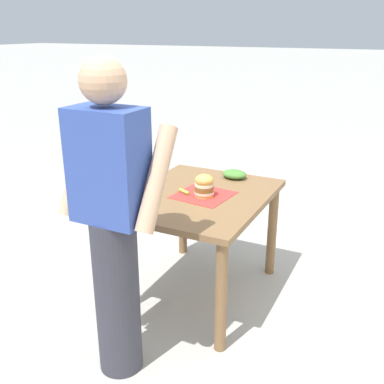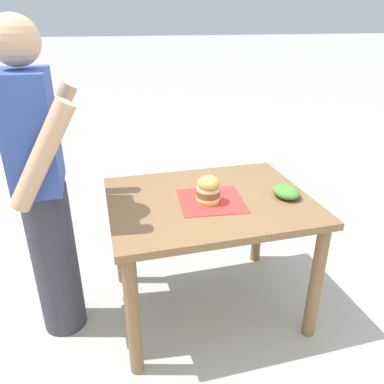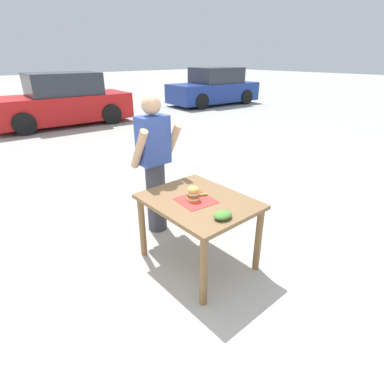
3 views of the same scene
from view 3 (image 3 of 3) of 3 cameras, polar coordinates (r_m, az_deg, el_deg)
name	(u,v)px [view 3 (image 3 of 3)]	position (r m, az deg, el deg)	size (l,w,h in m)	color
ground_plane	(198,261)	(3.41, 1.13, -12.94)	(80.00, 80.00, 0.00)	#ADAAA3
patio_table	(198,210)	(3.06, 1.23, -3.47)	(0.88, 1.11, 0.75)	brown
serving_paper	(196,201)	(2.98, 0.81, -1.65)	(0.35, 0.35, 0.00)	red
sandwich	(193,193)	(2.96, 0.25, -0.24)	(0.13, 0.13, 0.19)	gold
pickle_spear	(203,195)	(3.08, 2.08, -0.50)	(0.02, 0.02, 0.10)	#8EA83D
side_salad	(223,215)	(2.67, 5.88, -4.39)	(0.18, 0.14, 0.06)	#477F33
diner_across_table	(155,165)	(3.63, -7.13, 5.22)	(0.55, 0.35, 1.69)	#33333D
parked_car_near_curb	(62,102)	(10.85, -23.46, 15.46)	(4.31, 2.06, 1.60)	red
parked_car_far_end	(214,88)	(14.54, 4.25, 19.13)	(4.34, 2.12, 1.60)	navy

